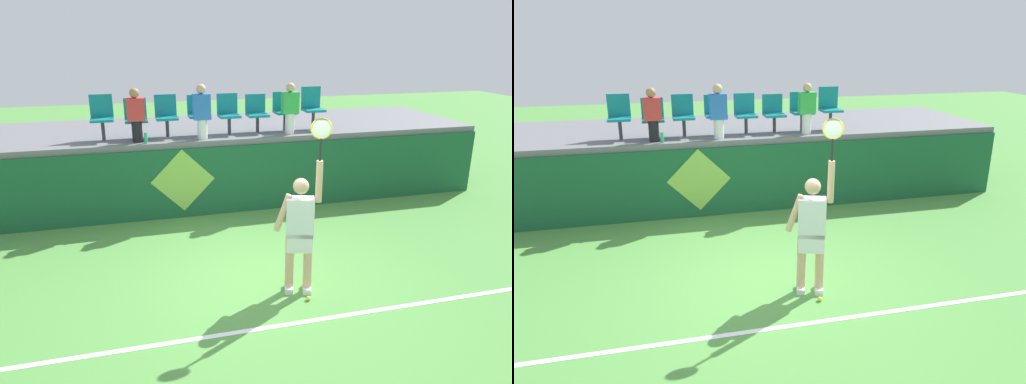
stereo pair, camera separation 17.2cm
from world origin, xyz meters
TOP-DOWN VIEW (x-y plane):
  - ground_plane at (0.00, 0.00)m, footprint 40.00×40.00m
  - court_back_wall at (0.00, 3.03)m, footprint 11.88×0.20m
  - spectator_platform at (0.00, 4.55)m, footprint 11.88×3.13m
  - court_baseline_stripe at (0.00, -1.17)m, footprint 10.69×0.08m
  - tennis_player at (0.49, -0.40)m, footprint 0.73×0.36m
  - tennis_ball at (0.54, -0.69)m, footprint 0.07×0.07m
  - water_bottle at (-1.41, 3.10)m, footprint 0.06×0.06m
  - stadium_chair_0 at (-2.21, 3.68)m, footprint 0.44×0.42m
  - stadium_chair_1 at (-1.56, 3.67)m, footprint 0.44×0.42m
  - stadium_chair_2 at (-0.95, 3.68)m, footprint 0.44×0.42m
  - stadium_chair_3 at (-0.29, 3.67)m, footprint 0.44×0.42m
  - stadium_chair_4 at (0.34, 3.68)m, footprint 0.44×0.42m
  - stadium_chair_5 at (0.95, 3.67)m, footprint 0.44×0.42m
  - stadium_chair_6 at (1.57, 3.67)m, footprint 0.44×0.42m
  - stadium_chair_7 at (2.22, 3.68)m, footprint 0.44×0.42m
  - spectator_0 at (1.57, 3.27)m, footprint 0.34×0.20m
  - spectator_1 at (-1.56, 3.25)m, footprint 0.34×0.20m
  - spectator_2 at (-0.29, 3.23)m, footprint 0.34×0.20m
  - wall_signage_mount at (-0.76, 2.93)m, footprint 1.27×0.01m

SIDE VIEW (x-z plane):
  - ground_plane at x=0.00m, z-range 0.00..0.00m
  - wall_signage_mount at x=-0.76m, z-range -0.71..0.71m
  - court_baseline_stripe at x=0.00m, z-range 0.00..0.01m
  - tennis_ball at x=0.54m, z-range 0.00..0.07m
  - court_back_wall at x=0.00m, z-range 0.00..1.42m
  - tennis_player at x=0.49m, z-range -0.30..2.23m
  - spectator_platform at x=0.00m, z-range 1.42..1.54m
  - water_bottle at x=-1.41m, z-range 1.54..1.74m
  - stadium_chair_5 at x=0.95m, z-range 1.58..2.36m
  - stadium_chair_1 at x=-1.56m, z-range 1.58..2.36m
  - stadium_chair_4 at x=0.34m, z-range 1.58..2.40m
  - stadium_chair_6 at x=1.57m, z-range 1.59..2.41m
  - stadium_chair_2 at x=-0.95m, z-range 1.58..2.42m
  - stadium_chair_3 at x=-0.29m, z-range 1.60..2.41m
  - stadium_chair_0 at x=-2.21m, z-range 1.59..2.47m
  - stadium_chair_7 at x=2.22m, z-range 1.59..2.50m
  - spectator_1 at x=-1.56m, z-range 1.56..2.60m
  - spectator_0 at x=1.57m, z-range 1.56..2.61m
  - spectator_2 at x=-0.29m, z-range 1.56..2.64m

